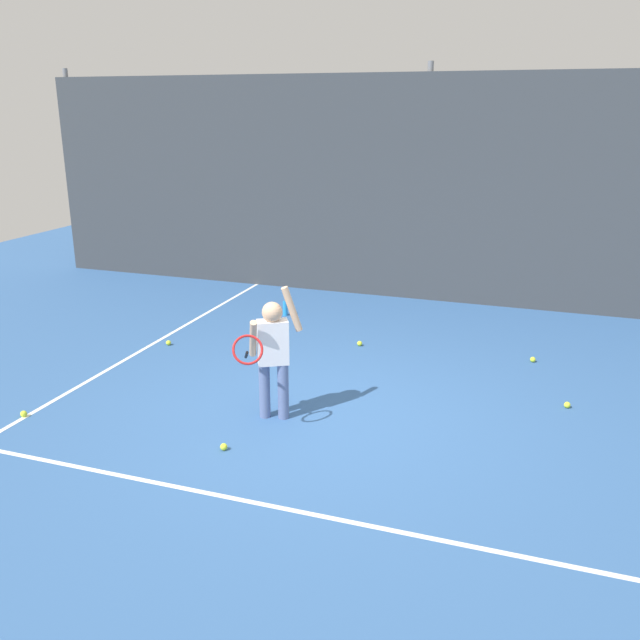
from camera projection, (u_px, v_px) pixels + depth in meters
The scene contains 14 objects.
ground_plane at pixel (326, 418), 6.85m from camera, with size 20.00×20.00×0.00m, color #335B93.
court_line_baseline at pixel (259, 503), 5.37m from camera, with size 9.00×0.05×0.00m, color white.
court_line_sideline at pixel (138, 352), 8.65m from camera, with size 0.05×9.00×0.00m, color white.
back_fence_windscreen at pixel (424, 191), 10.54m from camera, with size 13.38×0.08×3.47m, color #383D42.
fence_post_0 at pixel (76, 172), 12.64m from camera, with size 0.09×0.09×3.62m, color slate.
fence_post_1 at pixel (425, 185), 10.57m from camera, with size 0.09×0.09×3.62m, color slate.
tennis_player at pixel (272, 350), 6.62m from camera, with size 0.51×0.81×1.35m.
water_bottle at pixel (285, 308), 10.14m from camera, with size 0.07×0.07×0.22m, color #268CD8.
tennis_ball_0 at pixel (360, 343), 8.88m from camera, with size 0.07×0.07×0.07m, color #CCE033.
tennis_ball_1 at pixel (567, 405), 7.06m from camera, with size 0.07×0.07×0.07m, color #CCE033.
tennis_ball_2 at pixel (533, 359), 8.32m from camera, with size 0.07×0.07×0.07m, color #CCE033.
tennis_ball_3 at pixel (224, 447), 6.19m from camera, with size 0.07×0.07×0.07m, color #CCE033.
tennis_ball_4 at pixel (168, 343), 8.90m from camera, with size 0.07×0.07×0.07m, color #CCE033.
tennis_ball_5 at pixel (24, 414), 6.86m from camera, with size 0.07×0.07×0.07m, color #CCE033.
Camera 1 is at (2.00, -5.90, 3.00)m, focal length 38.26 mm.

